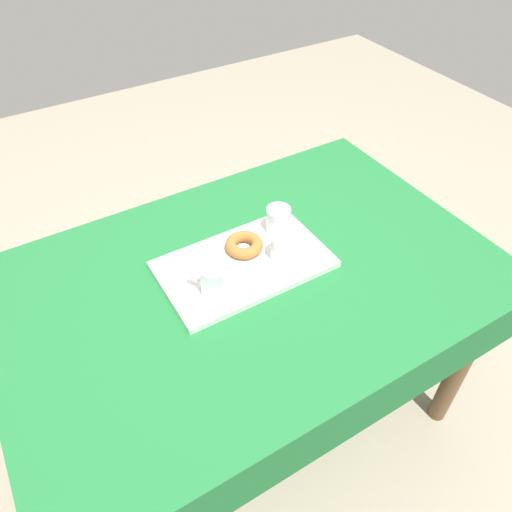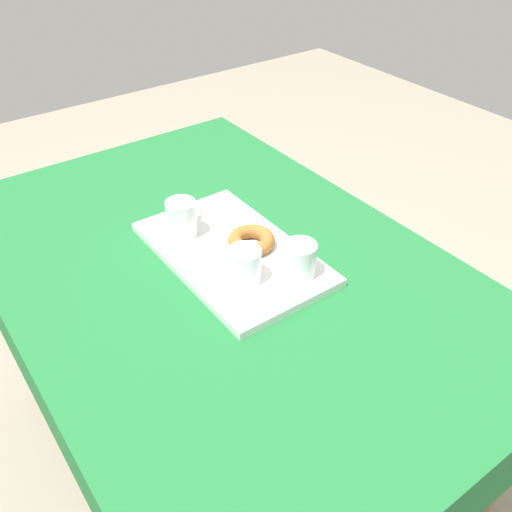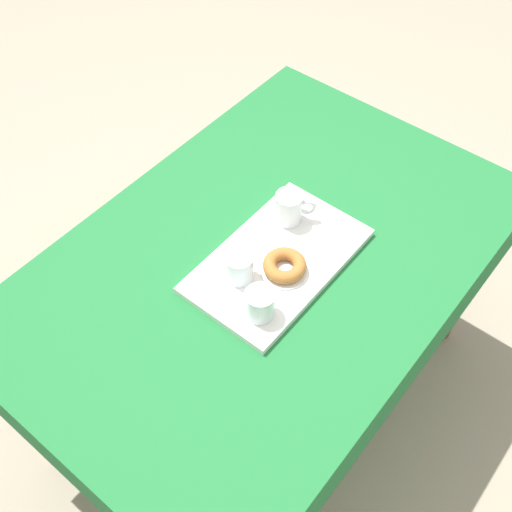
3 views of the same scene
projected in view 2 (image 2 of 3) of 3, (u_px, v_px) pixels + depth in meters
ground_plane at (228, 453)px, 1.76m from camera, size 6.00×6.00×0.00m
dining_table at (220, 292)px, 1.36m from camera, size 1.40×0.93×0.76m
serving_tray at (233, 254)px, 1.31m from camera, size 0.48×0.29×0.02m
tea_mug_left at (182, 219)px, 1.34m from camera, size 0.09×0.10×0.09m
water_glass_near at (300, 261)px, 1.22m from camera, size 0.07×0.07×0.08m
water_glass_far at (244, 267)px, 1.20m from camera, size 0.07×0.07×0.08m
donut_plate_left at (251, 247)px, 1.31m from camera, size 0.12×0.12×0.01m
sugar_donut_left at (251, 240)px, 1.30m from camera, size 0.11×0.11×0.03m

